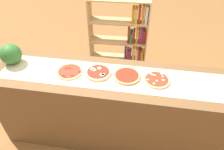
% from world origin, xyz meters
% --- Properties ---
extents(ground_plane, '(12.00, 12.00, 0.00)m').
position_xyz_m(ground_plane, '(0.00, 0.00, 0.00)').
color(ground_plane, brown).
extents(counter, '(2.49, 0.63, 0.95)m').
position_xyz_m(counter, '(0.00, 0.00, 0.48)').
color(counter, brown).
rests_on(counter, ground_plane).
extents(parchment_paper, '(2.29, 0.41, 0.00)m').
position_xyz_m(parchment_paper, '(0.00, 0.00, 0.95)').
color(parchment_paper, beige).
rests_on(parchment_paper, counter).
extents(pizza_pepperoni_0, '(0.27, 0.27, 0.02)m').
position_xyz_m(pizza_pepperoni_0, '(-0.44, 0.00, 0.96)').
color(pizza_pepperoni_0, '#DBB26B').
rests_on(pizza_pepperoni_0, parchment_paper).
extents(pizza_mozzarella_1, '(0.27, 0.27, 0.03)m').
position_xyz_m(pizza_mozzarella_1, '(-0.15, 0.03, 0.96)').
color(pizza_mozzarella_1, '#E5C17F').
rests_on(pizza_mozzarella_1, parchment_paper).
extents(pizza_plain_2, '(0.27, 0.27, 0.02)m').
position_xyz_m(pizza_plain_2, '(0.15, 0.02, 0.96)').
color(pizza_plain_2, tan).
rests_on(pizza_plain_2, parchment_paper).
extents(pizza_mushroom_3, '(0.26, 0.26, 0.03)m').
position_xyz_m(pizza_mushroom_3, '(0.44, 0.01, 0.96)').
color(pizza_mushroom_3, '#E5C17F').
rests_on(pizza_mushroom_3, parchment_paper).
extents(watermelon, '(0.22, 0.22, 0.22)m').
position_xyz_m(watermelon, '(-1.09, 0.06, 1.06)').
color(watermelon, '#2D6628').
rests_on(watermelon, counter).
extents(bookshelf, '(0.88, 0.28, 1.30)m').
position_xyz_m(bookshelf, '(0.04, 1.22, 0.65)').
color(bookshelf, tan).
rests_on(bookshelf, ground_plane).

